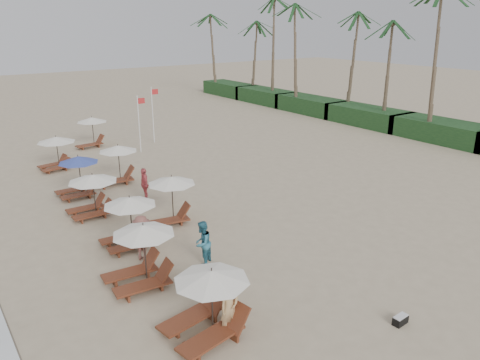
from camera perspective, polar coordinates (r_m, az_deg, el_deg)
ground at (r=20.01m, az=6.61°, el=-8.09°), size 160.00×160.00×0.00m
shrub_hedge at (r=44.66m, az=15.42°, el=7.54°), size 3.20×53.00×1.60m
palm_row at (r=44.42m, az=15.47°, el=19.34°), size 7.00×52.00×12.30m
lounger_station_0 at (r=14.40m, az=-4.42°, el=-15.06°), size 2.81×2.33×2.07m
lounger_station_1 at (r=17.11m, az=-12.32°, el=-9.21°), size 2.65×2.25×2.27m
lounger_station_2 at (r=19.98m, az=-13.69°, el=-4.86°), size 2.43×2.22×2.16m
lounger_station_3 at (r=23.67m, az=-17.88°, el=-1.57°), size 2.53×2.37×2.05m
lounger_station_4 at (r=26.53m, az=-19.43°, el=0.45°), size 2.40×2.13×2.22m
lounger_station_5 at (r=31.90m, az=-21.76°, el=3.31°), size 2.50×2.37×2.13m
inland_station_0 at (r=21.78m, az=-8.61°, el=-2.03°), size 2.77×2.24×2.22m
inland_station_1 at (r=27.87m, az=-14.98°, el=2.03°), size 2.90×2.24×2.22m
inland_station_2 at (r=36.86m, az=-17.84°, el=5.92°), size 2.72×2.24×2.22m
beachgoer_near at (r=14.45m, az=-1.33°, el=-15.34°), size 0.69×0.48×1.80m
beachgoer_mid_a at (r=18.22m, az=-4.64°, el=-7.72°), size 1.10×1.04×1.79m
beachgoer_mid_b at (r=18.89m, az=-11.92°, el=-6.95°), size 1.35×1.33×1.86m
beachgoer_far_a at (r=25.06m, az=-11.64°, el=-0.51°), size 0.63×1.11×1.78m
duffel_bag at (r=16.05m, az=19.06°, el=-15.89°), size 0.54×0.29×0.29m
flag_pole_near at (r=34.29m, az=-12.23°, el=7.09°), size 0.60×0.08×4.11m
flag_pole_far at (r=36.90m, az=-10.61°, el=8.19°), size 0.60×0.08×4.35m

